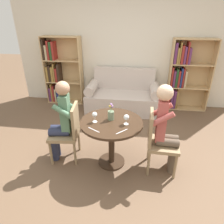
# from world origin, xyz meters

# --- Properties ---
(ground_plane) EXTENTS (16.00, 16.00, 0.00)m
(ground_plane) POSITION_xyz_m (0.00, 0.00, 0.00)
(ground_plane) COLOR brown
(back_wall) EXTENTS (5.20, 0.05, 2.70)m
(back_wall) POSITION_xyz_m (0.00, 2.34, 1.35)
(back_wall) COLOR silver
(back_wall) RESTS_ON ground_plane
(round_table) EXTENTS (0.87, 0.87, 0.72)m
(round_table) POSITION_xyz_m (0.00, 0.00, 0.56)
(round_table) COLOR #382619
(round_table) RESTS_ON ground_plane
(couch) EXTENTS (1.65, 0.80, 0.92)m
(couch) POSITION_xyz_m (0.00, 1.91, 0.31)
(couch) COLOR beige
(couch) RESTS_ON ground_plane
(bookshelf_left) EXTENTS (0.90, 0.28, 1.60)m
(bookshelf_left) POSITION_xyz_m (-1.60, 2.18, 0.76)
(bookshelf_left) COLOR tan
(bookshelf_left) RESTS_ON ground_plane
(bookshelf_right) EXTENTS (0.90, 0.28, 1.60)m
(bookshelf_right) POSITION_xyz_m (1.34, 2.18, 0.80)
(bookshelf_right) COLOR tan
(bookshelf_right) RESTS_ON ground_plane
(chair_left) EXTENTS (0.47, 0.47, 0.90)m
(chair_left) POSITION_xyz_m (-0.66, 0.04, 0.49)
(chair_left) COLOR #937A56
(chair_left) RESTS_ON ground_plane
(chair_right) EXTENTS (0.43, 0.43, 0.90)m
(chair_right) POSITION_xyz_m (0.66, -0.02, 0.49)
(chair_right) COLOR #937A56
(chair_right) RESTS_ON ground_plane
(person_left) EXTENTS (0.44, 0.37, 1.26)m
(person_left) POSITION_xyz_m (-0.74, 0.02, 0.66)
(person_left) COLOR #282D47
(person_left) RESTS_ON ground_plane
(person_right) EXTENTS (0.43, 0.35, 1.29)m
(person_right) POSITION_xyz_m (0.74, -0.03, 0.69)
(person_right) COLOR brown
(person_right) RESTS_ON ground_plane
(wine_glass_left) EXTENTS (0.07, 0.07, 0.15)m
(wine_glass_left) POSITION_xyz_m (-0.23, -0.04, 0.83)
(wine_glass_left) COLOR white
(wine_glass_left) RESTS_ON round_table
(wine_glass_right) EXTENTS (0.08, 0.08, 0.14)m
(wine_glass_right) POSITION_xyz_m (0.21, -0.05, 0.82)
(wine_glass_right) COLOR white
(wine_glass_right) RESTS_ON round_table
(flower_vase) EXTENTS (0.09, 0.09, 0.25)m
(flower_vase) POSITION_xyz_m (-0.02, 0.06, 0.81)
(flower_vase) COLOR gray
(flower_vase) RESTS_ON round_table
(knife_left_setting) EXTENTS (0.14, 0.15, 0.00)m
(knife_left_setting) POSITION_xyz_m (0.17, -0.24, 0.72)
(knife_left_setting) COLOR silver
(knife_left_setting) RESTS_ON round_table
(fork_left_setting) EXTENTS (0.17, 0.11, 0.00)m
(fork_left_setting) POSITION_xyz_m (-0.19, -0.25, 0.72)
(fork_left_setting) COLOR silver
(fork_left_setting) RESTS_ON round_table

